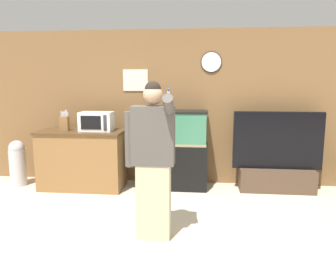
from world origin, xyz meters
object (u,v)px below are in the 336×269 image
microwave (97,121)px  trash_bin (18,162)px  counter_island (82,159)px  person_standing (152,159)px  tv_on_stand (277,168)px  aquarium_on_stand (172,150)px  knife_block (64,123)px

microwave → trash_bin: (-1.40, 0.00, -0.71)m
counter_island → person_standing: person_standing is taller
tv_on_stand → aquarium_on_stand: bearing=179.7°
tv_on_stand → trash_bin: size_ratio=1.83×
trash_bin → microwave: bearing=-0.1°
tv_on_stand → person_standing: size_ratio=0.81×
aquarium_on_stand → trash_bin: 2.63m
person_standing → microwave: bearing=125.1°
microwave → aquarium_on_stand: 1.31m
counter_island → knife_block: knife_block is taller
trash_bin → counter_island: bearing=-0.8°
aquarium_on_stand → person_standing: size_ratio=0.73×
tv_on_stand → trash_bin: 4.29m
tv_on_stand → person_standing: 2.56m
person_standing → aquarium_on_stand: bearing=88.1°
tv_on_stand → person_standing: bearing=-134.1°
knife_block → person_standing: person_standing is taller
person_standing → trash_bin: size_ratio=2.27×
microwave → aquarium_on_stand: bearing=7.7°
aquarium_on_stand → tv_on_stand: bearing=-0.3°
microwave → person_standing: 2.01m
microwave → trash_bin: size_ratio=0.67×
microwave → aquarium_on_stand: aquarium_on_stand is taller
microwave → knife_block: size_ratio=1.54×
microwave → tv_on_stand: (2.89, 0.16, -0.74)m
microwave → knife_block: bearing=-175.8°
microwave → aquarium_on_stand: (1.21, 0.16, -0.47)m
counter_island → tv_on_stand: (3.15, 0.17, -0.11)m
person_standing → knife_block: bearing=136.3°
tv_on_stand → trash_bin: tv_on_stand is taller
knife_block → aquarium_on_stand: size_ratio=0.26×
counter_island → person_standing: 2.19m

